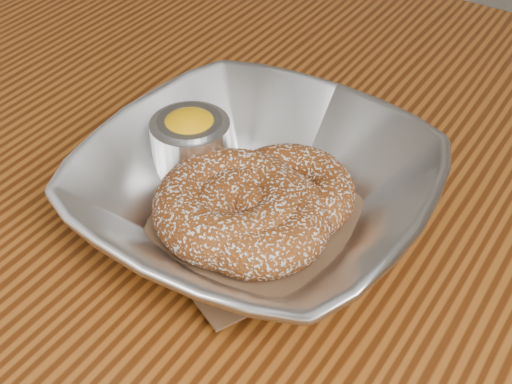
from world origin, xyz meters
The scene contains 7 objects.
table centered at (0.00, 0.00, 0.65)m, with size 1.20×0.80×0.75m.
serving_bowl centered at (-0.05, -0.02, 0.78)m, with size 0.23×0.23×0.06m, color silver.
parchment centered at (-0.05, -0.02, 0.76)m, with size 0.14×0.14×0.00m, color brown.
donut_back centered at (-0.03, 0.00, 0.78)m, with size 0.09×0.09×0.03m, color brown.
donut_front centered at (-0.04, -0.04, 0.78)m, with size 0.10×0.10×0.03m, color brown.
donut_extra centered at (-0.06, -0.04, 0.78)m, with size 0.10×0.10×0.04m, color brown.
ramekin centered at (-0.11, 0.00, 0.78)m, with size 0.06×0.06×0.05m.
Camera 1 is at (0.15, -0.32, 1.09)m, focal length 50.00 mm.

